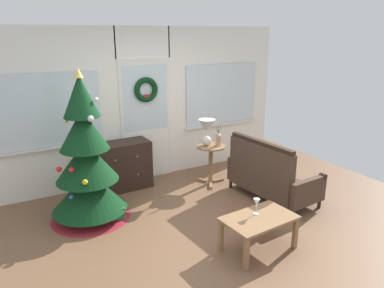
{
  "coord_description": "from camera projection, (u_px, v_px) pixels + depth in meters",
  "views": [
    {
      "loc": [
        -2.27,
        -3.56,
        2.46
      ],
      "look_at": [
        0.05,
        0.55,
        1.0
      ],
      "focal_mm": 34.11,
      "sensor_mm": 36.0,
      "label": 1
    }
  ],
  "objects": [
    {
      "name": "back_wall_with_door",
      "position": [
        145.0,
        105.0,
        6.11
      ],
      "size": [
        5.2,
        0.19,
        2.55
      ],
      "color": "white",
      "rests_on": "ground"
    },
    {
      "name": "table_lamp",
      "position": [
        207.0,
        129.0,
        5.9
      ],
      "size": [
        0.28,
        0.28,
        0.44
      ],
      "color": "silver",
      "rests_on": "side_table"
    },
    {
      "name": "settee_sofa",
      "position": [
        269.0,
        176.0,
        5.5
      ],
      "size": [
        0.82,
        1.45,
        0.96
      ],
      "color": "black",
      "rests_on": "ground"
    },
    {
      "name": "gift_box",
      "position": [
        117.0,
        213.0,
        4.97
      ],
      "size": [
        0.18,
        0.16,
        0.18
      ],
      "primitive_type": "cube",
      "color": "#266633",
      "rests_on": "ground"
    },
    {
      "name": "christmas_tree",
      "position": [
        87.0,
        168.0,
        4.83
      ],
      "size": [
        1.07,
        1.07,
        2.04
      ],
      "color": "#4C331E",
      "rests_on": "ground"
    },
    {
      "name": "ground_plane",
      "position": [
        209.0,
        228.0,
        4.76
      ],
      "size": [
        6.76,
        6.76,
        0.0
      ],
      "primitive_type": "plane",
      "color": "brown"
    },
    {
      "name": "wine_glass",
      "position": [
        257.0,
        203.0,
        4.22
      ],
      "size": [
        0.08,
        0.08,
        0.2
      ],
      "color": "silver",
      "rests_on": "coffee_table"
    },
    {
      "name": "flower_vase",
      "position": [
        218.0,
        139.0,
        5.95
      ],
      "size": [
        0.11,
        0.1,
        0.35
      ],
      "color": "tan",
      "rests_on": "side_table"
    },
    {
      "name": "dresser_cabinet",
      "position": [
        122.0,
        166.0,
        5.87
      ],
      "size": [
        0.91,
        0.46,
        0.78
      ],
      "color": "black",
      "rests_on": "ground"
    },
    {
      "name": "side_table",
      "position": [
        211.0,
        157.0,
        6.04
      ],
      "size": [
        0.5,
        0.48,
        0.67
      ],
      "color": "#8E6642",
      "rests_on": "ground"
    },
    {
      "name": "coffee_table",
      "position": [
        259.0,
        222.0,
        4.21
      ],
      "size": [
        0.87,
        0.58,
        0.42
      ],
      "color": "#8E6642",
      "rests_on": "ground"
    }
  ]
}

